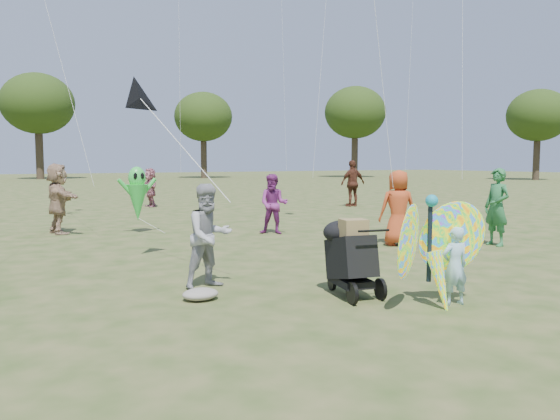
# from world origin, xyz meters

# --- Properties ---
(ground) EXTENTS (160.00, 160.00, 0.00)m
(ground) POSITION_xyz_m (0.00, 0.00, 0.00)
(ground) COLOR #51592B
(ground) RESTS_ON ground
(child_girl) EXTENTS (0.42, 0.32, 1.03)m
(child_girl) POSITION_xyz_m (0.96, -1.09, 0.52)
(child_girl) COLOR #9ACBDA
(child_girl) RESTS_ON ground
(adult_man) EXTENTS (0.83, 0.69, 1.55)m
(adult_man) POSITION_xyz_m (-1.46, 1.42, 0.78)
(adult_man) COLOR #99999F
(adult_man) RESTS_ON ground
(grey_bag) EXTENTS (0.50, 0.41, 0.16)m
(grey_bag) POSITION_xyz_m (-1.85, 0.80, 0.08)
(grey_bag) COLOR gray
(grey_bag) RESTS_ON ground
(crowd_a) EXTENTS (0.96, 0.79, 1.69)m
(crowd_a) POSITION_xyz_m (3.76, 3.13, 0.84)
(crowd_a) COLOR #B7421D
(crowd_a) RESTS_ON ground
(crowd_d) EXTENTS (0.79, 1.76, 1.83)m
(crowd_d) POSITION_xyz_m (-2.53, 8.96, 0.91)
(crowd_d) COLOR tan
(crowd_d) RESTS_ON ground
(crowd_e) EXTENTS (0.95, 0.93, 1.55)m
(crowd_e) POSITION_xyz_m (2.28, 6.16, 0.77)
(crowd_e) COLOR #7F2A75
(crowd_e) RESTS_ON ground
(crowd_f) EXTENTS (0.46, 0.66, 1.73)m
(crowd_f) POSITION_xyz_m (5.65, 2.01, 0.86)
(crowd_f) COLOR #286D3A
(crowd_f) RESTS_ON ground
(crowd_h) EXTENTS (1.14, 0.51, 1.92)m
(crowd_h) POSITION_xyz_m (9.28, 11.98, 0.96)
(crowd_h) COLOR #51281B
(crowd_h) RESTS_ON ground
(crowd_j) EXTENTS (0.59, 1.51, 1.60)m
(crowd_j) POSITION_xyz_m (1.96, 15.97, 0.80)
(crowd_j) COLOR #A8606F
(crowd_j) RESTS_ON ground
(jogging_stroller) EXTENTS (0.63, 1.10, 1.09)m
(jogging_stroller) POSITION_xyz_m (0.03, -0.03, 0.61)
(jogging_stroller) COLOR black
(jogging_stroller) RESTS_ON ground
(butterfly_kite) EXTENTS (1.74, 0.75, 1.66)m
(butterfly_kite) POSITION_xyz_m (0.60, -1.06, 0.72)
(butterfly_kite) COLOR orange
(butterfly_kite) RESTS_ON ground
(delta_kite_rig) EXTENTS (1.22, 2.45, 2.16)m
(delta_kite_rig) POSITION_xyz_m (-1.82, 3.63, 2.98)
(delta_kite_rig) COLOR black
(delta_kite_rig) RESTS_ON ground
(alien_kite) EXTENTS (1.12, 0.69, 1.74)m
(alien_kite) POSITION_xyz_m (-0.71, 8.07, 0.97)
(alien_kite) COLOR green
(alien_kite) RESTS_ON ground
(tree_line) EXTENTS (91.78, 33.60, 10.79)m
(tree_line) POSITION_xyz_m (3.67, 44.99, 6.86)
(tree_line) COLOR #3A2D21
(tree_line) RESTS_ON ground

